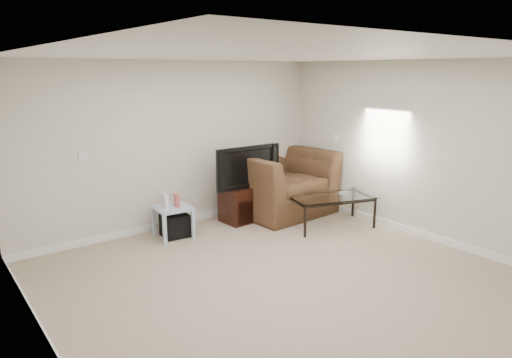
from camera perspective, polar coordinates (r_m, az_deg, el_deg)
floor at (r=5.38m, az=3.64°, el=-12.53°), size 5.00×5.00×0.00m
ceiling at (r=4.84m, az=4.09°, el=15.15°), size 5.00×5.00×0.00m
wall_back at (r=7.00m, az=-9.79°, el=4.17°), size 5.00×0.02×2.50m
wall_left at (r=3.86m, az=-25.44°, el=-4.52°), size 0.02×5.00×2.50m
wall_right at (r=6.85m, az=19.82°, el=3.36°), size 0.02×5.00×2.50m
plate_back at (r=6.47m, az=-20.77°, el=2.74°), size 0.12×0.02×0.12m
plate_right_switch at (r=7.80m, az=9.89°, el=5.11°), size 0.02×0.09×0.13m
plate_right_outlet at (r=7.80m, az=11.22°, el=-2.09°), size 0.02×0.08×0.12m
tv_stand at (r=7.30m, az=-1.57°, el=-3.03°), size 0.71×0.51×0.57m
dvd_player at (r=7.22m, az=-1.39°, el=-1.65°), size 0.39×0.28×0.05m
television at (r=7.13m, az=-1.46°, el=1.66°), size 1.07×0.24×0.66m
side_table at (r=6.70m, az=-10.29°, el=-5.28°), size 0.52×0.52×0.46m
subwoofer at (r=6.75m, az=-10.10°, el=-5.74°), size 0.37×0.37×0.35m
game_console at (r=6.54m, az=-11.28°, el=-2.72°), size 0.07×0.16×0.21m
game_case at (r=6.61m, az=-9.89°, el=-2.63°), size 0.07×0.14×0.18m
recliner at (r=7.65m, az=2.99°, el=0.90°), size 1.64×1.11×1.39m
coffee_table at (r=7.13m, az=9.33°, el=-3.94°), size 1.41×1.06×0.49m
remote at (r=7.25m, az=10.86°, el=-1.60°), size 0.20×0.08×0.02m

